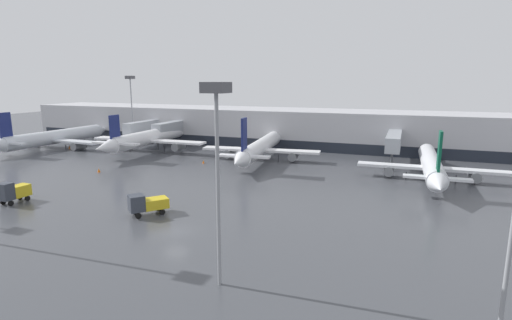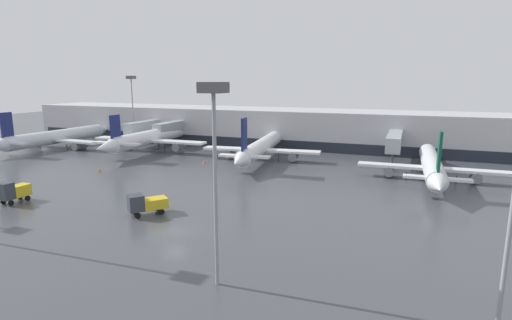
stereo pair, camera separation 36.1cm
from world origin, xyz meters
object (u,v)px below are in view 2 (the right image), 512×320
(service_truck_1, at_px, (14,191))
(apron_light_mast_1, at_px, (132,90))
(traffic_cone_0, at_px, (99,170))
(service_truck_2, at_px, (146,203))
(parked_jet_0, at_px, (261,147))
(parked_jet_1, at_px, (55,137))
(apron_light_mast_5, at_px, (214,125))
(parked_jet_3, at_px, (432,165))
(parked_jet_4, at_px, (149,138))
(traffic_cone_1, at_px, (71,147))
(traffic_cone_2, at_px, (204,162))

(service_truck_1, bearing_deg, apron_light_mast_1, -157.58)
(traffic_cone_0, bearing_deg, service_truck_2, -36.51)
(parked_jet_0, distance_m, service_truck_2, 36.83)
(service_truck_2, height_order, traffic_cone_0, service_truck_2)
(parked_jet_1, xyz_separation_m, apron_light_mast_5, (66.61, -45.43, 10.28))
(parked_jet_0, bearing_deg, traffic_cone_0, 124.72)
(parked_jet_3, height_order, parked_jet_4, parked_jet_3)
(traffic_cone_1, relative_size, traffic_cone_2, 1.24)
(parked_jet_3, relative_size, apron_light_mast_1, 1.91)
(service_truck_2, distance_m, apron_light_mast_5, 22.99)
(parked_jet_4, height_order, traffic_cone_0, parked_jet_4)
(traffic_cone_1, height_order, apron_light_mast_5, apron_light_mast_5)
(service_truck_1, relative_size, apron_light_mast_1, 0.22)
(parked_jet_4, xyz_separation_m, service_truck_1, (6.71, -39.27, -1.63))
(parked_jet_1, distance_m, apron_light_mast_1, 21.80)
(parked_jet_1, bearing_deg, apron_light_mast_5, -122.34)
(parked_jet_3, relative_size, traffic_cone_1, 43.85)
(traffic_cone_2, distance_m, apron_light_mast_1, 36.29)
(parked_jet_0, relative_size, parked_jet_4, 1.04)
(parked_jet_3, height_order, service_truck_2, parked_jet_3)
(service_truck_1, height_order, traffic_cone_1, service_truck_1)
(apron_light_mast_1, bearing_deg, apron_light_mast_5, -47.70)
(service_truck_1, height_order, traffic_cone_2, service_truck_1)
(service_truck_2, height_order, apron_light_mast_1, apron_light_mast_1)
(parked_jet_1, relative_size, apron_light_mast_1, 2.06)
(parked_jet_0, relative_size, parked_jet_1, 1.01)
(parked_jet_3, height_order, apron_light_mast_5, apron_light_mast_5)
(parked_jet_3, xyz_separation_m, service_truck_1, (-52.78, -33.15, -1.01))
(service_truck_1, distance_m, apron_light_mast_5, 38.39)
(service_truck_2, bearing_deg, traffic_cone_1, -86.04)
(apron_light_mast_1, bearing_deg, traffic_cone_1, -127.29)
(parked_jet_0, distance_m, parked_jet_1, 52.24)
(traffic_cone_0, height_order, traffic_cone_1, traffic_cone_1)
(parked_jet_3, height_order, traffic_cone_0, parked_jet_3)
(parked_jet_4, bearing_deg, traffic_cone_0, -170.11)
(service_truck_2, bearing_deg, service_truck_1, -43.39)
(service_truck_1, xyz_separation_m, service_truck_2, (19.54, 2.28, -0.14))
(parked_jet_3, bearing_deg, service_truck_1, 121.04)
(parked_jet_0, distance_m, traffic_cone_0, 31.14)
(traffic_cone_2, bearing_deg, traffic_cone_0, -135.60)
(parked_jet_4, distance_m, traffic_cone_0, 21.24)
(parked_jet_4, height_order, traffic_cone_1, parked_jet_4)
(parked_jet_3, bearing_deg, service_truck_2, 131.79)
(service_truck_1, relative_size, apron_light_mast_5, 0.24)
(traffic_cone_1, height_order, traffic_cone_2, traffic_cone_1)
(parked_jet_1, bearing_deg, traffic_cone_2, -92.45)
(parked_jet_0, bearing_deg, parked_jet_4, 83.16)
(parked_jet_1, distance_m, service_truck_2, 60.73)
(traffic_cone_2, xyz_separation_m, apron_light_mast_5, (24.02, -42.14, 12.57))
(parked_jet_3, relative_size, traffic_cone_0, 45.70)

